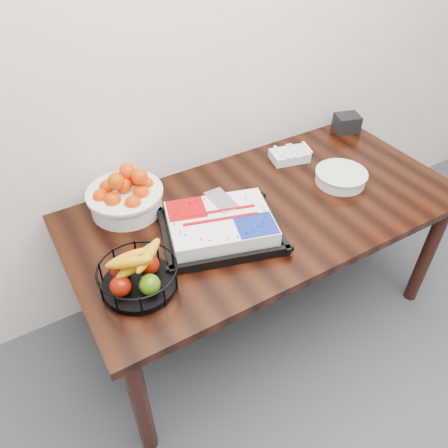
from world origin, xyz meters
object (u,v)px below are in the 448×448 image
tangerine_bowl (125,193)px  fruit_basket (138,275)px  cake_tray (220,226)px  napkin_box (347,123)px  table (265,220)px  plate_stack (341,177)px

tangerine_bowl → fruit_basket: size_ratio=1.14×
cake_tray → tangerine_bowl: tangerine_bowl is taller
cake_tray → napkin_box: cake_tray is taller
cake_tray → tangerine_bowl: size_ratio=1.70×
cake_tray → tangerine_bowl: (-0.28, 0.36, 0.05)m
table → plate_stack: (0.42, -0.03, 0.12)m
plate_stack → napkin_box: napkin_box is taller
fruit_basket → plate_stack: (1.10, 0.13, -0.03)m
cake_tray → fruit_basket: fruit_basket is taller
table → fruit_basket: fruit_basket is taller
table → cake_tray: (-0.28, -0.06, 0.13)m
tangerine_bowl → plate_stack: tangerine_bowl is taller
plate_stack → napkin_box: (0.38, 0.38, 0.02)m
cake_tray → fruit_basket: (-0.40, -0.10, 0.02)m
cake_tray → napkin_box: (1.08, 0.41, 0.00)m
plate_stack → napkin_box: 0.54m
table → napkin_box: size_ratio=13.66×
tangerine_bowl → cake_tray: bearing=-52.3°
cake_tray → fruit_basket: size_ratio=1.94×
tangerine_bowl → plate_stack: size_ratio=1.35×
tangerine_bowl → fruit_basket: bearing=-105.5°
fruit_basket → napkin_box: fruit_basket is taller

